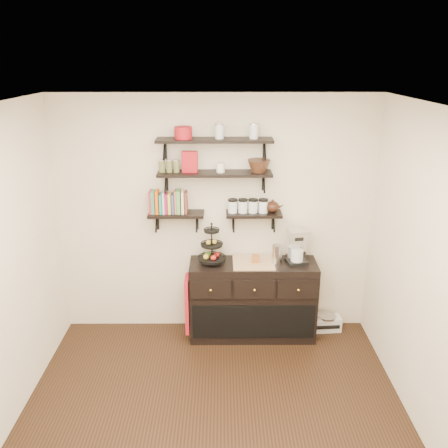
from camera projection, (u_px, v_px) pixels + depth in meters
floor at (214, 432)px, 4.07m from camera, size 3.50×3.50×0.00m
ceiling at (211, 111)px, 3.17m from camera, size 3.50×3.50×0.02m
back_wall at (215, 218)px, 5.27m from camera, size 3.50×0.02×2.70m
right_wall at (441, 291)px, 3.63m from camera, size 0.02×3.50×2.70m
shelf_top at (215, 140)px, 4.85m from camera, size 1.20×0.27×0.23m
shelf_mid at (215, 174)px, 4.97m from camera, size 1.20×0.27×0.23m
shelf_low_left at (176, 214)px, 5.13m from camera, size 0.60×0.25×0.23m
shelf_low_right at (254, 214)px, 5.13m from camera, size 0.60×0.25×0.23m
cookbooks at (171, 202)px, 5.08m from camera, size 0.43×0.15×0.26m
glass_canisters at (248, 207)px, 5.10m from camera, size 0.43×0.10×0.13m
sideboard at (253, 299)px, 5.35m from camera, size 1.40×0.50×0.92m
fruit_stand at (212, 250)px, 5.15m from camera, size 0.31×0.31×0.45m
candle at (255, 259)px, 5.18m from camera, size 0.08×0.08×0.08m
coffee_maker at (297, 246)px, 5.17m from camera, size 0.24×0.24×0.39m
thermal_carafe at (277, 255)px, 5.15m from camera, size 0.11×0.11×0.22m
apron at (187, 304)px, 5.25m from camera, size 0.04×0.27×0.64m
radio at (326, 323)px, 5.55m from camera, size 0.34×0.23×0.19m
recipe_box at (190, 162)px, 4.92m from camera, size 0.17×0.08×0.22m
walnut_bowl at (259, 166)px, 4.94m from camera, size 0.24×0.24×0.13m
ramekins at (220, 168)px, 4.94m from camera, size 0.09×0.09×0.10m
teapot at (273, 206)px, 5.10m from camera, size 0.23×0.19×0.15m
red_pot at (183, 133)px, 4.82m from camera, size 0.18×0.18×0.12m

